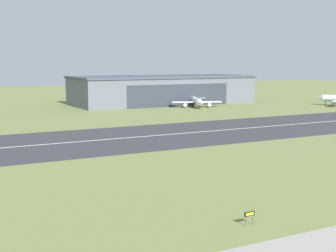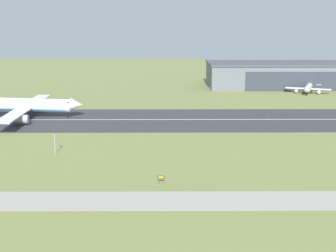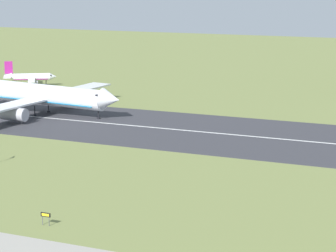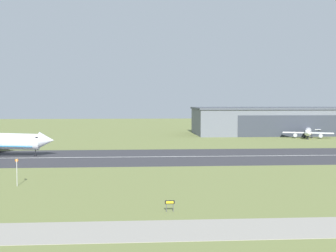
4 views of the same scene
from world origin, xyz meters
TOP-DOWN VIEW (x-y plane):
  - ground_plane at (0.00, 54.15)m, footprint 676.75×676.75m
  - runway_strip at (0.00, 108.31)m, footprint 436.75×40.99m
  - runway_centreline at (0.00, 108.31)m, footprint 393.08×0.70m
  - hangar_building at (53.99, 196.48)m, footprint 86.48×35.10m
  - airplane_parked_west at (58.85, 172.55)m, footprint 21.46×23.50m
  - runway_sign at (-13.57, 39.30)m, footprint 1.50×0.13m

SIDE VIEW (x-z plane):
  - ground_plane at x=0.00m, z-range 0.00..0.00m
  - runway_strip at x=0.00m, z-range 0.00..0.06m
  - runway_centreline at x=0.00m, z-range 0.06..0.07m
  - runway_sign at x=-13.57m, z-range 0.44..2.21m
  - airplane_parked_west at x=58.85m, z-range -1.69..7.32m
  - hangar_building at x=53.99m, z-range 0.01..13.42m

